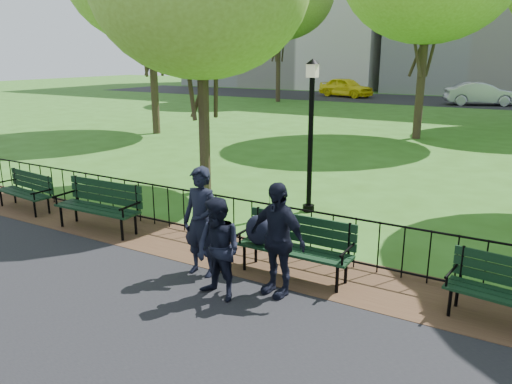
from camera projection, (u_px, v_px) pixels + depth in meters
The scene contains 13 objects.
ground at pixel (218, 296), 7.44m from camera, with size 120.00×120.00×0.00m, color #2E5917.
dirt_strip at pixel (267, 261), 8.69m from camera, with size 60.00×1.60×0.01m, color #382417.
far_street at pixel (489, 103), 36.54m from camera, with size 70.00×9.00×0.01m, color black.
iron_fence at pixel (280, 226), 8.97m from camera, with size 24.06×0.06×1.00m.
park_bench_main at pixel (279, 235), 8.05m from camera, with size 1.88×0.59×1.07m.
park_bench_left_a at pixel (100, 201), 10.12m from camera, with size 1.94×0.66×1.09m.
park_bench_left_b at pixel (27, 187), 11.47m from camera, with size 1.69×0.67×0.94m.
lamppost at pixel (311, 131), 10.98m from camera, with size 0.31×0.31×3.40m.
person_left at pixel (201, 222), 7.96m from camera, with size 0.65×0.43×1.79m, color black.
person_mid at pixel (218, 250), 7.18m from camera, with size 0.74×0.39×1.53m, color black.
person_right at pixel (277, 239), 7.31m from camera, with size 1.01×0.41×1.73m, color black.
taxi at pixel (346, 87), 41.67m from camera, with size 1.88×4.68×1.59m, color yellow.
sedan_silver at pixel (481, 94), 34.88m from camera, with size 1.67×4.79×1.58m, color #A5A8AC.
Camera 1 is at (3.91, -5.54, 3.50)m, focal length 35.00 mm.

